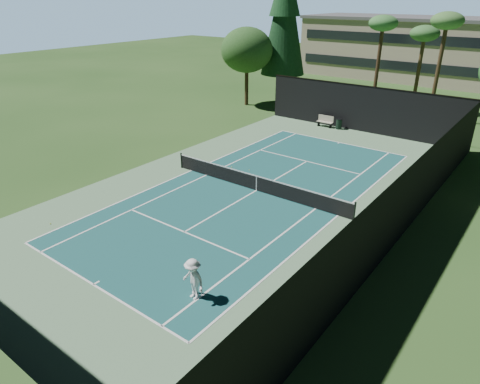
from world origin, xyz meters
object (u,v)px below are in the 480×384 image
object	(u,v)px
tennis_net	(256,183)
tennis_ball_b	(249,170)
tennis_ball_a	(51,224)
park_bench	(325,121)
tennis_ball_c	(285,175)
tennis_ball_d	(232,167)
trash_bin	(339,124)
player	(193,279)

from	to	relation	value
tennis_net	tennis_ball_b	bearing A→B (deg)	133.60
tennis_ball_a	tennis_ball_b	distance (m)	13.12
tennis_net	tennis_ball_b	distance (m)	3.41
tennis_ball_a	park_bench	distance (m)	25.69
tennis_net	tennis_ball_c	size ratio (longest dim) A/B	202.39
tennis_ball_d	trash_bin	distance (m)	13.46
tennis_ball_b	tennis_ball_c	xyz separation A→B (m)	(2.47, 0.75, -0.00)
tennis_ball_d	tennis_ball_a	bearing A→B (deg)	-102.08
tennis_ball_a	park_bench	world-z (taller)	park_bench
tennis_net	tennis_ball_a	bearing A→B (deg)	-121.79
player	tennis_ball_b	distance (m)	13.91
tennis_ball_a	tennis_ball_c	size ratio (longest dim) A/B	1.14
tennis_net	trash_bin	bearing A→B (deg)	96.59
tennis_ball_c	park_bench	distance (m)	12.66
tennis_ball_c	park_bench	world-z (taller)	park_bench
tennis_ball_a	trash_bin	size ratio (longest dim) A/B	0.08
tennis_ball_b	tennis_ball_c	bearing A→B (deg)	16.93
tennis_ball_b	tennis_net	bearing A→B (deg)	-46.40
tennis_ball_b	tennis_ball_d	xyz separation A→B (m)	(-1.30, -0.30, 0.01)
trash_bin	tennis_ball_a	bearing A→B (deg)	-99.90
tennis_ball_b	park_bench	distance (m)	13.01
player	trash_bin	world-z (taller)	player
tennis_ball_b	trash_bin	size ratio (longest dim) A/B	0.07
player	tennis_ball_d	bearing A→B (deg)	130.92
player	tennis_net	bearing A→B (deg)	120.48
tennis_net	player	distance (m)	10.70
tennis_net	park_bench	size ratio (longest dim) A/B	8.60
tennis_ball_c	trash_bin	size ratio (longest dim) A/B	0.07
tennis_net	player	xyz separation A→B (m)	(3.94, -9.95, 0.35)
tennis_ball_b	trash_bin	world-z (taller)	trash_bin
tennis_ball_b	tennis_ball_c	world-z (taller)	tennis_ball_b
tennis_ball_b	tennis_ball_d	distance (m)	1.34
tennis_ball_c	trash_bin	distance (m)	12.43
tennis_ball_d	tennis_ball_b	bearing A→B (deg)	12.87
tennis_ball_b	tennis_ball_d	size ratio (longest dim) A/B	0.86
tennis_net	tennis_ball_a	size ratio (longest dim) A/B	177.90
tennis_ball_a	park_bench	bearing A→B (deg)	83.00
player	tennis_ball_c	distance (m)	13.70
tennis_net	tennis_ball_c	xyz separation A→B (m)	(0.14, 3.19, -0.53)
park_bench	trash_bin	size ratio (longest dim) A/B	1.59
player	park_bench	xyz separation A→B (m)	(-7.06, 25.36, -0.36)
tennis_net	trash_bin	distance (m)	15.57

